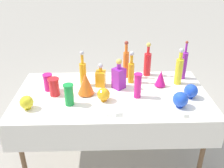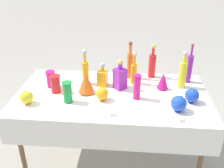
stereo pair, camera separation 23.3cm
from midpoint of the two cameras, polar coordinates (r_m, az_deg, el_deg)
ground_plane at (r=2.83m, az=-2.44°, el=-15.69°), size 40.00×40.00×0.00m
display_table at (r=2.38m, az=-2.78°, el=-3.78°), size 1.82×0.96×0.76m
tall_bottle_0 at (r=2.69m, az=5.67°, el=4.83°), size 0.08×0.08×0.37m
tall_bottle_1 at (r=2.67m, az=13.73°, el=4.29°), size 0.06×0.06×0.41m
tall_bottle_2 at (r=2.63m, az=0.67°, el=4.91°), size 0.06×0.06×0.40m
tall_bottle_3 at (r=2.49m, az=-9.33°, el=2.66°), size 0.07×0.07×0.37m
tall_bottle_4 at (r=2.55m, az=12.57°, el=3.19°), size 0.07×0.07×0.38m
tall_bottle_5 at (r=2.52m, az=1.78°, el=3.16°), size 0.06×0.06×0.34m
square_decanter_0 at (r=2.42m, az=-1.19°, el=1.58°), size 0.15×0.15×0.31m
square_decanter_1 at (r=2.48m, az=-5.30°, el=1.48°), size 0.11×0.11×0.24m
slender_vase_0 at (r=2.26m, az=2.99°, el=-0.31°), size 0.08×0.08×0.24m
slender_vase_1 at (r=2.50m, az=-17.01°, el=0.44°), size 0.09×0.09×0.17m
slender_vase_2 at (r=2.21m, az=-12.82°, el=-2.34°), size 0.09×0.09×0.20m
slender_vase_3 at (r=2.39m, az=-15.84°, el=-0.58°), size 0.10×0.10×0.17m
fluted_vase_0 at (r=2.49m, az=8.46°, el=1.24°), size 0.11×0.11×0.17m
fluted_vase_1 at (r=2.33m, az=-8.88°, el=0.04°), size 0.15×0.15×0.22m
round_bowl_0 at (r=2.35m, az=14.93°, el=-1.61°), size 0.13×0.13×0.13m
round_bowl_1 at (r=2.23m, az=-4.93°, el=-2.45°), size 0.12×0.12×0.12m
round_bowl_2 at (r=2.18m, az=12.45°, el=-3.56°), size 0.13×0.13×0.14m
round_bowl_3 at (r=2.27m, az=-21.78°, el=-4.00°), size 0.12×0.12×0.12m
price_tag_left at (r=2.08m, az=13.63°, el=-7.30°), size 0.05×0.02×0.03m
price_tag_center at (r=2.03m, az=-3.81°, el=-7.46°), size 0.05×0.02×0.04m
price_tag_right at (r=2.04m, az=-1.65°, el=-7.20°), size 0.06×0.02×0.03m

